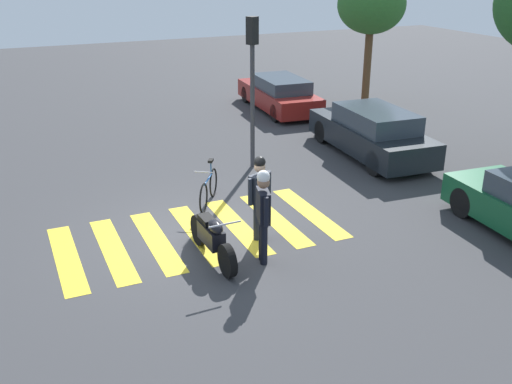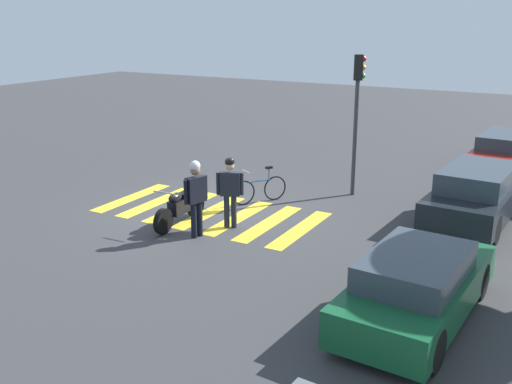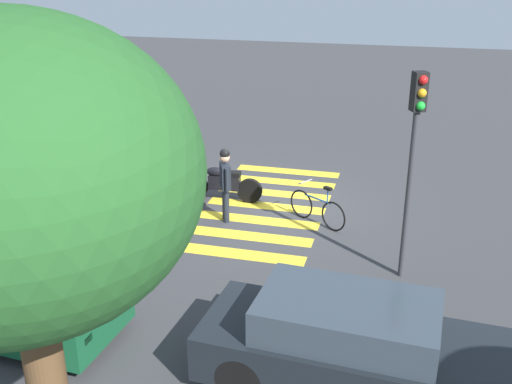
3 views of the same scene
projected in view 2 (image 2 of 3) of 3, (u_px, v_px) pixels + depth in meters
ground_plane at (210, 212)px, 15.90m from camera, size 60.00×60.00×0.00m
police_motorcycle at (180, 207)px, 14.84m from camera, size 2.07×0.62×1.03m
leaning_bicycle at (260, 189)px, 16.62m from camera, size 1.46×0.96×1.01m
officer_on_foot at (230, 187)px, 14.48m from camera, size 0.39×0.62×1.80m
officer_by_motorcycle at (196, 193)px, 13.84m from camera, size 0.68×0.32×1.87m
crosswalk_stripes at (210, 212)px, 15.90m from camera, size 3.00×5.85×0.01m
car_maroon_wagon at (506, 151)px, 20.20m from camera, size 4.74×1.98×1.27m
car_black_suv at (478, 194)px, 15.16m from camera, size 4.79×2.04×1.43m
car_green_compact at (417, 286)px, 10.14m from camera, size 4.28×1.93×1.29m
traffic_light_pole at (357, 102)px, 16.68m from camera, size 0.32×0.36×4.04m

